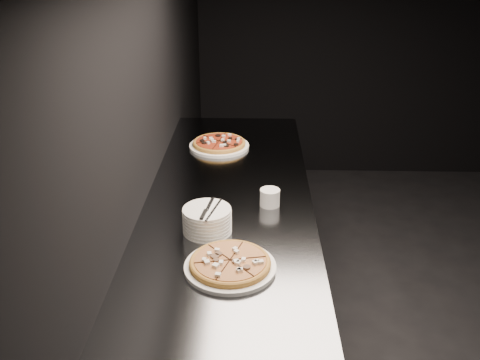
{
  "coord_description": "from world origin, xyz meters",
  "views": [
    {
      "loc": [
        -2.02,
        -2.05,
        2.0
      ],
      "look_at": [
        -2.08,
        0.08,
        1.01
      ],
      "focal_mm": 40.0,
      "sensor_mm": 36.0,
      "label": 1
    }
  ],
  "objects_px": {
    "pizza_mushroom": "(230,264)",
    "cutlery": "(208,210)",
    "counter": "(229,293)",
    "plate_stack": "(207,220)",
    "pizza_tomato": "(219,144)",
    "ramekin": "(270,197)"
  },
  "relations": [
    {
      "from": "plate_stack",
      "to": "ramekin",
      "type": "xyz_separation_m",
      "value": [
        0.25,
        0.23,
        -0.01
      ]
    },
    {
      "from": "pizza_tomato",
      "to": "pizza_mushroom",
      "type": "bearing_deg",
      "value": -84.4
    },
    {
      "from": "pizza_mushroom",
      "to": "pizza_tomato",
      "type": "xyz_separation_m",
      "value": [
        -0.12,
        1.18,
        0.0
      ]
    },
    {
      "from": "pizza_mushroom",
      "to": "cutlery",
      "type": "relative_size",
      "value": 1.71
    },
    {
      "from": "ramekin",
      "to": "pizza_tomato",
      "type": "bearing_deg",
      "value": 111.16
    },
    {
      "from": "pizza_tomato",
      "to": "counter",
      "type": "bearing_deg",
      "value": -83.21
    },
    {
      "from": "plate_stack",
      "to": "counter",
      "type": "bearing_deg",
      "value": 71.14
    },
    {
      "from": "pizza_tomato",
      "to": "plate_stack",
      "type": "distance_m",
      "value": 0.92
    },
    {
      "from": "counter",
      "to": "pizza_mushroom",
      "type": "distance_m",
      "value": 0.67
    },
    {
      "from": "pizza_mushroom",
      "to": "cutlery",
      "type": "xyz_separation_m",
      "value": [
        -0.1,
        0.25,
        0.08
      ]
    },
    {
      "from": "pizza_mushroom",
      "to": "pizza_tomato",
      "type": "height_order",
      "value": "same"
    },
    {
      "from": "counter",
      "to": "pizza_tomato",
      "type": "relative_size",
      "value": 6.62
    },
    {
      "from": "pizza_tomato",
      "to": "cutlery",
      "type": "height_order",
      "value": "cutlery"
    },
    {
      "from": "pizza_mushroom",
      "to": "ramekin",
      "type": "xyz_separation_m",
      "value": [
        0.15,
        0.49,
        0.02
      ]
    },
    {
      "from": "pizza_mushroom",
      "to": "cutlery",
      "type": "distance_m",
      "value": 0.28
    },
    {
      "from": "counter",
      "to": "cutlery",
      "type": "height_order",
      "value": "cutlery"
    },
    {
      "from": "plate_stack",
      "to": "cutlery",
      "type": "relative_size",
      "value": 0.97
    },
    {
      "from": "cutlery",
      "to": "counter",
      "type": "bearing_deg",
      "value": 82.49
    },
    {
      "from": "counter",
      "to": "cutlery",
      "type": "distance_m",
      "value": 0.61
    },
    {
      "from": "counter",
      "to": "plate_stack",
      "type": "bearing_deg",
      "value": -108.86
    },
    {
      "from": "plate_stack",
      "to": "cutlery",
      "type": "height_order",
      "value": "cutlery"
    },
    {
      "from": "plate_stack",
      "to": "pizza_tomato",
      "type": "bearing_deg",
      "value": 90.77
    }
  ]
}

